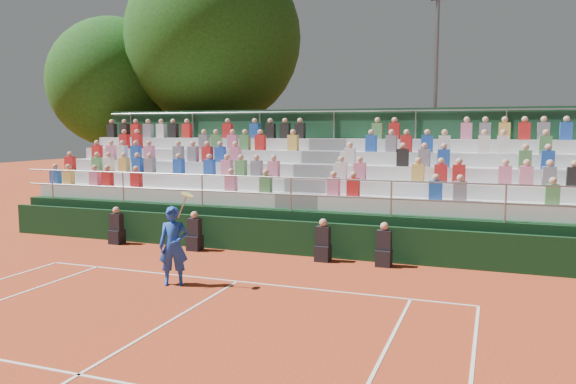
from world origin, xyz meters
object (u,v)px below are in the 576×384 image
(floodlight_mast, at_px, (436,89))
(tennis_player, at_px, (174,246))
(tree_east, at_px, (213,40))
(tree_west, at_px, (113,83))

(floodlight_mast, bearing_deg, tennis_player, -109.56)
(tree_east, distance_m, floodlight_mast, 10.50)
(tree_west, xyz_separation_m, floodlight_mast, (15.21, 0.91, -0.60))
(tennis_player, xyz_separation_m, tree_west, (-10.65, 11.93, 4.96))
(tree_east, bearing_deg, tree_west, -169.64)
(tennis_player, xyz_separation_m, tree_east, (-5.63, 12.85, 6.89))
(tennis_player, bearing_deg, tree_west, 131.74)
(tree_west, height_order, floodlight_mast, floodlight_mast)
(floodlight_mast, bearing_deg, tree_west, -176.58)
(tree_west, distance_m, floodlight_mast, 15.25)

